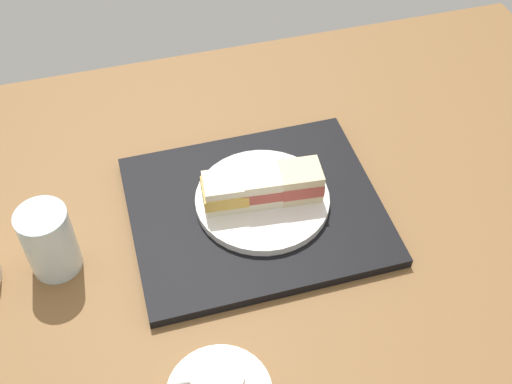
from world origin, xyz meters
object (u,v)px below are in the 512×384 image
Objects in this scene: sandwich_plate at (262,200)px; sandwich_near at (300,181)px; sandwich_far at (224,191)px; drinking_glass at (49,241)px; sandwich_middle at (262,186)px.

sandwich_near reaches higher than sandwich_plate.
sandwich_far is 27.67cm from drinking_glass.
sandwich_middle is (-0.00, 0.00, 3.34)cm from sandwich_plate.
sandwich_plate is 33.90cm from drinking_glass.
sandwich_near is 6.16cm from sandwich_middle.
drinking_glass reaches higher than sandwich_middle.
sandwich_plate is 3.03× the size of sandwich_middle.
drinking_glass is (33.64, 2.25, 3.47)cm from sandwich_plate.
sandwich_near is 0.95× the size of sandwich_far.
sandwich_middle reaches higher than sandwich_far.
sandwich_middle is 0.96× the size of sandwich_far.
sandwich_middle is at bearing -176.17° from drinking_glass.
sandwich_near is 0.99× the size of sandwich_middle.
sandwich_plate is at bearing 0.00° from sandwich_middle.
sandwich_middle is 33.72cm from drinking_glass.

